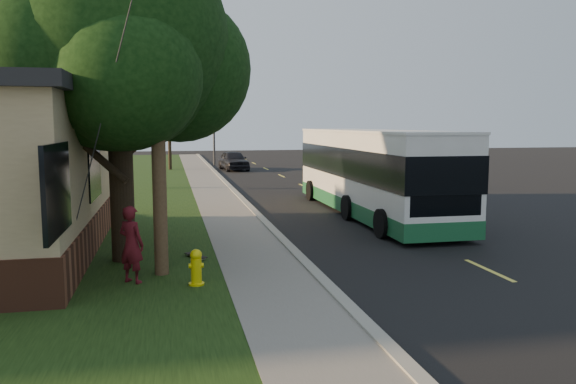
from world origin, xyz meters
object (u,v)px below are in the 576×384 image
object	(u,v)px
fire_hydrant	(196,267)
leafy_tree	(118,44)
bare_tree_far	(170,143)
transit_bus	(371,170)
bare_tree_near	(160,147)
utility_pole	(156,61)
distant_car	(233,160)
skateboard_main	(196,256)
skateboarder	(131,244)
traffic_signal	(214,126)

from	to	relation	value
fire_hydrant	leafy_tree	distance (m)	5.65
leafy_tree	bare_tree_far	bearing A→B (deg)	87.55
transit_bus	bare_tree_near	bearing A→B (deg)	127.73
utility_pole	leafy_tree	xyz separation A→B (m)	(-0.87, 1.66, 0.54)
bare_tree_far	distant_car	bearing A→B (deg)	-8.63
utility_pole	transit_bus	bearing A→B (deg)	43.62
utility_pole	leafy_tree	world-z (taller)	utility_pole
utility_pole	fire_hydrant	bearing A→B (deg)	-54.62
fire_hydrant	skateboard_main	size ratio (longest dim) A/B	0.97
skateboarder	distant_car	bearing A→B (deg)	-63.13
bare_tree_near	skateboarder	distance (m)	17.60
skateboard_main	distant_car	xyz separation A→B (m)	(4.00, 26.96, 0.59)
utility_pole	distant_car	size ratio (longest dim) A/B	2.17
bare_tree_far	traffic_signal	distance (m)	5.44
utility_pole	transit_bus	xyz separation A→B (m)	(7.46, 7.11, -2.97)
bare_tree_far	utility_pole	bearing A→B (deg)	-90.60
traffic_signal	skateboard_main	world-z (taller)	traffic_signal
bare_tree_near	skateboarder	world-z (taller)	bare_tree_near
skateboarder	skateboard_main	xyz separation A→B (m)	(1.38, 1.91, -0.75)
leafy_tree	skateboarder	bearing A→B (deg)	-82.60
traffic_signal	distant_car	world-z (taller)	traffic_signal
utility_pole	bare_tree_far	xyz separation A→B (m)	(0.31, 29.01, -2.63)
skateboard_main	utility_pole	bearing A→B (deg)	-120.57
skateboard_main	bare_tree_near	bearing A→B (deg)	93.66
distant_car	skateboarder	bearing A→B (deg)	-106.60
bare_tree_near	skateboarder	xyz separation A→B (m)	(-0.38, -17.55, -1.28)
utility_pole	skateboarder	xyz separation A→B (m)	(-0.58, -0.55, -3.76)
leafy_tree	skateboard_main	size ratio (longest dim) A/B	10.20
bare_tree_near	traffic_signal	xyz separation A→B (m)	(4.00, 16.00, 1.01)
bare_tree_near	skateboarder	bearing A→B (deg)	-91.26
skateboarder	traffic_signal	bearing A→B (deg)	-60.01
traffic_signal	skateboard_main	xyz separation A→B (m)	(-3.00, -31.64, -3.04)
leafy_tree	bare_tree_near	bearing A→B (deg)	87.50
distant_car	bare_tree_near	bearing A→B (deg)	-119.87
utility_pole	distant_car	world-z (taller)	utility_pole
bare_tree_near	utility_pole	bearing A→B (deg)	-89.34
fire_hydrant	traffic_signal	distance (m)	34.25
utility_pole	skateboard_main	world-z (taller)	utility_pole
fire_hydrant	bare_tree_far	bearing A→B (deg)	90.76
utility_pole	bare_tree_near	distance (m)	17.19
distant_car	fire_hydrant	bearing A→B (deg)	-104.00
bare_tree_near	distant_car	bearing A→B (deg)	66.16
utility_pole	bare_tree_far	bearing A→B (deg)	89.40
utility_pole	skateboarder	size ratio (longest dim) A/B	5.65
leafy_tree	skateboard_main	xyz separation A→B (m)	(1.67, -0.29, -5.04)
leafy_tree	distant_car	bearing A→B (deg)	78.00
traffic_signal	distant_car	bearing A→B (deg)	-77.95
bare_tree_near	skateboard_main	distance (m)	15.81
fire_hydrant	skateboard_main	world-z (taller)	fire_hydrant
fire_hydrant	transit_bus	distance (m)	10.62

